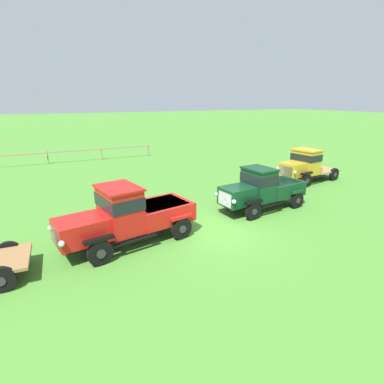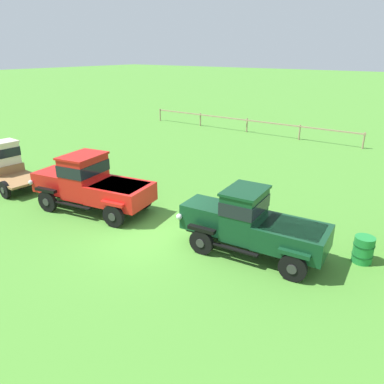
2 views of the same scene
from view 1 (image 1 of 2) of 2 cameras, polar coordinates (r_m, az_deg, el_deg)
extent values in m
plane|color=#47842D|center=(12.89, 4.54, -7.28)|extent=(240.00, 240.00, 0.00)
cylinder|color=#997F60|center=(29.80, -8.36, 7.87)|extent=(0.12, 0.12, 1.11)
cylinder|color=#997F60|center=(28.80, -16.86, 6.98)|extent=(0.12, 0.12, 1.11)
cylinder|color=#997F60|center=(28.65, -25.79, 5.95)|extent=(0.12, 0.12, 1.11)
cube|color=#997F60|center=(28.35, -25.95, 6.73)|extent=(18.09, 0.08, 0.10)
cylinder|color=black|center=(10.47, -32.62, -13.93)|extent=(0.80, 0.20, 0.80)
cylinder|color=#2D2D2D|center=(10.39, -32.70, -14.20)|extent=(0.28, 0.04, 0.28)
cylinder|color=black|center=(11.99, -31.51, -9.84)|extent=(0.80, 0.20, 0.80)
cylinder|color=#2D2D2D|center=(12.08, -31.45, -9.63)|extent=(0.28, 0.04, 0.28)
cylinder|color=black|center=(10.63, -17.06, -11.04)|extent=(0.90, 0.33, 0.88)
cylinder|color=#2D2D2D|center=(10.54, -16.87, -11.26)|extent=(0.31, 0.09, 0.31)
cylinder|color=black|center=(12.32, -20.24, -7.32)|extent=(0.90, 0.33, 0.88)
cylinder|color=#2D2D2D|center=(12.41, -20.38, -7.15)|extent=(0.31, 0.09, 0.31)
cylinder|color=black|center=(11.95, -2.02, -6.96)|extent=(0.90, 0.33, 0.88)
cylinder|color=#2D2D2D|center=(11.87, -1.74, -7.12)|extent=(0.31, 0.09, 0.31)
cylinder|color=black|center=(13.48, -6.77, -4.18)|extent=(0.90, 0.33, 0.88)
cylinder|color=#2D2D2D|center=(13.56, -6.99, -4.05)|extent=(0.31, 0.09, 0.31)
cube|color=black|center=(11.89, -11.98, -7.05)|extent=(4.92, 1.95, 0.12)
cube|color=red|center=(11.17, -20.31, -6.78)|extent=(1.95, 1.67, 0.82)
cube|color=silver|center=(11.02, -24.44, -7.85)|extent=(0.26, 1.07, 0.62)
sphere|color=silver|center=(10.34, -23.60, -9.03)|extent=(0.20, 0.20, 0.20)
sphere|color=silver|center=(11.67, -25.35, -6.27)|extent=(0.20, 0.20, 0.20)
cube|color=black|center=(10.41, -17.30, -8.65)|extent=(1.04, 0.39, 0.12)
cube|color=black|center=(12.13, -20.48, -5.20)|extent=(1.04, 0.39, 0.12)
cube|color=red|center=(11.46, -13.54, -3.33)|extent=(1.50, 1.91, 1.65)
cube|color=black|center=(11.33, -13.67, -1.58)|extent=(1.55, 1.96, 0.46)
cube|color=red|center=(11.19, -13.85, 0.81)|extent=(1.63, 2.01, 0.08)
cube|color=black|center=(11.05, -10.61, -9.04)|extent=(1.68, 0.45, 0.05)
cube|color=black|center=(12.65, -14.51, -5.80)|extent=(1.68, 0.45, 0.05)
cube|color=red|center=(12.34, -5.95, -3.67)|extent=(2.59, 2.19, 0.74)
cube|color=black|center=(12.23, -6.00, -2.18)|extent=(2.18, 1.86, 0.06)
cube|color=red|center=(11.75, -2.04, -4.78)|extent=(0.99, 0.38, 0.12)
cube|color=red|center=(13.31, -6.85, -2.21)|extent=(0.99, 0.38, 0.12)
cylinder|color=black|center=(14.05, 11.57, -3.63)|extent=(0.84, 0.25, 0.83)
cylinder|color=#2D2D2D|center=(13.98, 11.85, -3.76)|extent=(0.29, 0.06, 0.29)
cylinder|color=black|center=(15.26, 7.18, -1.71)|extent=(0.84, 0.25, 0.83)
cylinder|color=#2D2D2D|center=(15.33, 6.94, -1.61)|extent=(0.29, 0.06, 0.29)
cylinder|color=black|center=(16.15, 19.33, -1.50)|extent=(0.84, 0.25, 0.83)
cylinder|color=#2D2D2D|center=(16.10, 19.60, -1.60)|extent=(0.29, 0.06, 0.29)
cylinder|color=black|center=(17.21, 14.94, 0.04)|extent=(0.84, 0.25, 0.83)
cylinder|color=#2D2D2D|center=(17.28, 14.70, 0.12)|extent=(0.29, 0.06, 0.29)
cube|color=black|center=(15.50, 13.10, -1.42)|extent=(4.42, 1.38, 0.12)
cube|color=#0F381E|center=(14.31, 8.69, -0.68)|extent=(1.66, 1.36, 0.85)
cube|color=silver|center=(13.88, 6.33, -1.35)|extent=(0.16, 0.95, 0.64)
sphere|color=silver|center=(13.38, 8.00, -1.85)|extent=(0.20, 0.20, 0.20)
sphere|color=silver|center=(14.34, 4.73, -0.42)|extent=(0.20, 0.20, 0.20)
cube|color=black|center=(13.89, 11.68, -1.85)|extent=(0.97, 0.30, 0.12)
cube|color=black|center=(15.11, 7.24, -0.05)|extent=(0.97, 0.30, 0.12)
cube|color=#0F381E|center=(15.07, 12.54, 1.36)|extent=(1.21, 1.61, 1.53)
cube|color=black|center=(14.98, 12.62, 2.63)|extent=(1.26, 1.65, 0.43)
cube|color=#0F381E|center=(14.87, 12.74, 4.34)|extent=(1.32, 1.69, 0.08)
cube|color=black|center=(14.84, 14.88, -2.48)|extent=(1.50, 0.29, 0.05)
cube|color=black|center=(15.96, 10.53, -0.78)|extent=(1.50, 0.29, 0.05)
cube|color=#0F381E|center=(16.30, 16.48, 0.78)|extent=(2.27, 1.79, 0.72)
cube|color=black|center=(16.21, 16.57, 1.90)|extent=(1.91, 1.52, 0.06)
cube|color=#0F381E|center=(16.02, 19.49, 0.07)|extent=(0.93, 0.29, 0.12)
cube|color=#0F381E|center=(17.09, 15.06, 1.53)|extent=(0.93, 0.29, 0.12)
cylinder|color=black|center=(20.18, 20.89, 2.03)|extent=(0.87, 0.29, 0.86)
cylinder|color=#2D2D2D|center=(20.12, 21.14, 1.96)|extent=(0.30, 0.07, 0.30)
cylinder|color=black|center=(21.25, 16.92, 3.15)|extent=(0.87, 0.29, 0.86)
cylinder|color=#2D2D2D|center=(21.32, 16.71, 3.22)|extent=(0.30, 0.07, 0.30)
cylinder|color=black|center=(22.65, 25.43, 3.06)|extent=(0.87, 0.29, 0.86)
cylinder|color=#2D2D2D|center=(22.60, 25.65, 3.00)|extent=(0.30, 0.07, 0.30)
cylinder|color=black|center=(23.62, 21.67, 4.04)|extent=(0.87, 0.29, 0.86)
cylinder|color=#2D2D2D|center=(23.68, 21.46, 4.10)|extent=(0.30, 0.07, 0.30)
cube|color=black|center=(21.83, 21.24, 3.30)|extent=(4.40, 1.56, 0.12)
cube|color=gold|center=(20.41, 18.66, 4.10)|extent=(1.52, 1.45, 0.88)
cube|color=silver|center=(19.92, 17.48, 3.78)|extent=(0.19, 1.01, 0.66)
sphere|color=silver|center=(19.49, 19.03, 3.54)|extent=(0.20, 0.20, 0.20)
sphere|color=silver|center=(20.33, 15.99, 4.36)|extent=(0.20, 0.20, 0.20)
cube|color=black|center=(20.07, 21.04, 3.34)|extent=(1.00, 0.33, 0.12)
cube|color=black|center=(21.15, 17.04, 4.41)|extent=(1.00, 0.33, 0.12)
cube|color=gold|center=(21.32, 20.83, 5.35)|extent=(1.32, 1.75, 1.55)
cube|color=black|center=(21.26, 20.93, 6.27)|extent=(1.37, 1.79, 0.43)
cube|color=gold|center=(21.18, 21.06, 7.50)|extent=(1.44, 1.84, 0.08)
cube|color=black|center=(21.10, 22.72, 2.62)|extent=(1.57, 0.34, 0.05)
cube|color=black|center=(22.11, 18.90, 3.66)|extent=(1.57, 0.34, 0.05)
cube|color=#9E7547|center=(22.81, 23.11, 3.94)|extent=(2.42, 2.14, 0.10)
cube|color=#9E7547|center=(21.90, 21.62, 4.22)|extent=(0.31, 1.74, 0.44)
cylinder|color=#1E7F33|center=(18.61, 17.42, 1.16)|extent=(0.61, 0.61, 0.86)
cylinder|color=#124C1E|center=(18.57, 17.47, 1.67)|extent=(0.64, 0.64, 0.03)
cylinder|color=#124C1E|center=(18.66, 17.37, 0.65)|extent=(0.64, 0.64, 0.03)
camera|label=2|loc=(14.40, 59.95, 12.48)|focal=35.00mm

